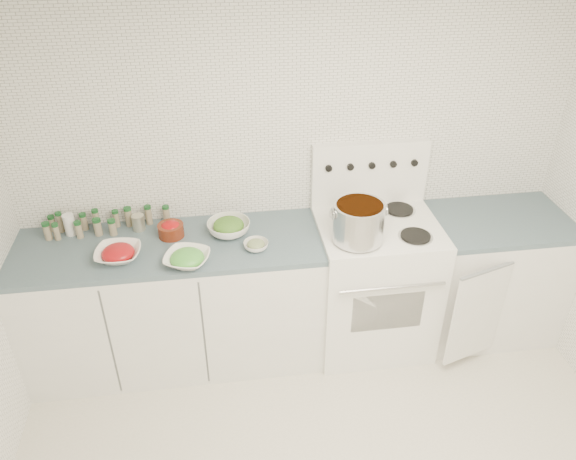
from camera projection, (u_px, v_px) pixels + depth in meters
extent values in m
cube|color=white|center=(295.00, 161.00, 3.55)|extent=(3.50, 0.02, 2.50)
cube|color=white|center=(176.00, 304.00, 3.63)|extent=(1.85, 0.62, 0.86)
cube|color=#435665|center=(168.00, 247.00, 3.38)|extent=(1.85, 0.62, 0.03)
cube|color=white|center=(373.00, 285.00, 3.75)|extent=(0.76, 0.65, 0.92)
cube|color=black|center=(387.00, 312.00, 3.46)|extent=(0.45, 0.01, 0.28)
cylinder|color=silver|center=(393.00, 288.00, 3.31)|extent=(0.65, 0.02, 0.02)
cube|color=white|center=(379.00, 226.00, 3.50)|extent=(0.76, 0.65, 0.01)
cube|color=white|center=(370.00, 173.00, 3.63)|extent=(0.76, 0.06, 0.43)
cylinder|color=silver|center=(357.00, 241.00, 3.34)|extent=(0.21, 0.21, 0.01)
cylinder|color=black|center=(357.00, 240.00, 3.34)|extent=(0.18, 0.18, 0.01)
cylinder|color=silver|center=(415.00, 236.00, 3.38)|extent=(0.21, 0.21, 0.01)
cylinder|color=black|center=(416.00, 236.00, 3.38)|extent=(0.18, 0.18, 0.01)
cylinder|color=silver|center=(345.00, 214.00, 3.61)|extent=(0.21, 0.21, 0.01)
cylinder|color=black|center=(345.00, 213.00, 3.60)|extent=(0.18, 0.18, 0.01)
cylinder|color=silver|center=(399.00, 210.00, 3.65)|extent=(0.21, 0.21, 0.01)
cylinder|color=black|center=(399.00, 209.00, 3.65)|extent=(0.18, 0.18, 0.01)
cylinder|color=black|center=(329.00, 168.00, 3.53)|extent=(0.04, 0.02, 0.04)
cylinder|color=black|center=(350.00, 167.00, 3.54)|extent=(0.04, 0.02, 0.04)
cylinder|color=black|center=(372.00, 165.00, 3.56)|extent=(0.04, 0.02, 0.04)
cylinder|color=black|center=(393.00, 164.00, 3.58)|extent=(0.04, 0.02, 0.04)
cylinder|color=black|center=(414.00, 163.00, 3.59)|extent=(0.04, 0.02, 0.04)
cube|color=white|center=(488.00, 276.00, 3.88)|extent=(0.89, 0.62, 0.86)
cube|color=#435665|center=(501.00, 221.00, 3.63)|extent=(0.89, 0.62, 0.03)
cube|color=white|center=(477.00, 315.00, 3.54)|extent=(0.39, 0.14, 0.70)
cylinder|color=silver|center=(359.00, 222.00, 3.28)|extent=(0.30, 0.30, 0.23)
cylinder|color=#CC691C|center=(360.00, 207.00, 3.23)|extent=(0.27, 0.27, 0.03)
torus|color=silver|center=(333.00, 214.00, 3.23)|extent=(0.01, 0.07, 0.07)
torus|color=silver|center=(386.00, 210.00, 3.26)|extent=(0.01, 0.07, 0.07)
imported|color=white|center=(118.00, 254.00, 3.24)|extent=(0.28, 0.28, 0.06)
ellipsoid|color=#AE100E|center=(118.00, 252.00, 3.23)|extent=(0.19, 0.19, 0.08)
imported|color=white|center=(187.00, 259.00, 3.19)|extent=(0.32, 0.32, 0.06)
ellipsoid|color=green|center=(187.00, 257.00, 3.19)|extent=(0.18, 0.18, 0.08)
imported|color=white|center=(229.00, 228.00, 3.45)|extent=(0.35, 0.35, 0.08)
ellipsoid|color=#31611B|center=(229.00, 225.00, 3.44)|extent=(0.19, 0.19, 0.09)
imported|color=white|center=(256.00, 246.00, 3.32)|extent=(0.18, 0.18, 0.05)
ellipsoid|color=#324F1F|center=(256.00, 244.00, 3.32)|extent=(0.11, 0.11, 0.05)
cylinder|color=#5D2010|center=(171.00, 230.00, 3.43)|extent=(0.16, 0.16, 0.08)
ellipsoid|color=#B40C0D|center=(170.00, 226.00, 3.42)|extent=(0.12, 0.12, 0.06)
cylinder|color=white|center=(70.00, 225.00, 3.44)|extent=(0.08, 0.08, 0.14)
cylinder|color=#B7B39B|center=(138.00, 223.00, 3.49)|extent=(0.10, 0.10, 0.10)
cylinder|color=gray|center=(53.00, 225.00, 3.48)|extent=(0.04, 0.04, 0.09)
cylinder|color=#14481E|center=(51.00, 217.00, 3.45)|extent=(0.04, 0.04, 0.02)
cylinder|color=gray|center=(60.00, 223.00, 3.47)|extent=(0.04, 0.04, 0.12)
cylinder|color=#14481E|center=(58.00, 214.00, 3.43)|extent=(0.04, 0.04, 0.02)
cylinder|color=gray|center=(84.00, 223.00, 3.49)|extent=(0.04, 0.04, 0.10)
cylinder|color=#14481E|center=(82.00, 215.00, 3.46)|extent=(0.04, 0.04, 0.02)
cylinder|color=gray|center=(97.00, 220.00, 3.50)|extent=(0.04, 0.04, 0.12)
cylinder|color=#14481E|center=(95.00, 211.00, 3.46)|extent=(0.04, 0.04, 0.02)
cylinder|color=gray|center=(117.00, 220.00, 3.52)|extent=(0.04, 0.04, 0.10)
cylinder|color=#14481E|center=(115.00, 212.00, 3.49)|extent=(0.04, 0.04, 0.02)
cylinder|color=gray|center=(129.00, 218.00, 3.53)|extent=(0.04, 0.04, 0.11)
cylinder|color=#14481E|center=(127.00, 209.00, 3.49)|extent=(0.05, 0.05, 0.02)
cylinder|color=gray|center=(149.00, 216.00, 3.55)|extent=(0.04, 0.04, 0.11)
cylinder|color=#14481E|center=(147.00, 207.00, 3.51)|extent=(0.04, 0.04, 0.02)
cylinder|color=gray|center=(167.00, 216.00, 3.55)|extent=(0.04, 0.04, 0.11)
cylinder|color=#14481E|center=(166.00, 207.00, 3.52)|extent=(0.04, 0.04, 0.02)
cylinder|color=gray|center=(48.00, 232.00, 3.40)|extent=(0.04, 0.04, 0.10)
cylinder|color=#14481E|center=(45.00, 224.00, 3.37)|extent=(0.05, 0.05, 0.02)
cylinder|color=gray|center=(57.00, 233.00, 3.40)|extent=(0.04, 0.04, 0.09)
cylinder|color=#14481E|center=(55.00, 225.00, 3.37)|extent=(0.04, 0.04, 0.02)
cylinder|color=gray|center=(79.00, 231.00, 3.41)|extent=(0.04, 0.04, 0.10)
cylinder|color=#14481E|center=(77.00, 223.00, 3.38)|extent=(0.04, 0.04, 0.02)
cylinder|color=gray|center=(98.00, 228.00, 3.44)|extent=(0.05, 0.05, 0.09)
cylinder|color=#14481E|center=(96.00, 220.00, 3.41)|extent=(0.05, 0.05, 0.02)
cylinder|color=gray|center=(113.00, 228.00, 3.44)|extent=(0.05, 0.05, 0.09)
cylinder|color=#14481E|center=(111.00, 221.00, 3.42)|extent=(0.05, 0.05, 0.02)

